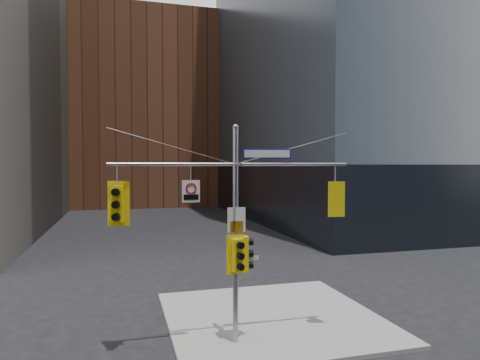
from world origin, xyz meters
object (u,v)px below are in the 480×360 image
signal_assembly (236,213)px  regulatory_sign_arm (191,191)px  traffic_light_east_arm (335,199)px  traffic_light_west_arm (117,204)px  traffic_light_pole_front (238,255)px  traffic_light_pole_side (245,254)px  street_sign_blade (267,154)px

signal_assembly → regulatory_sign_arm: signal_assembly is taller
signal_assembly → traffic_light_east_arm: bearing=0.0°
traffic_light_west_arm → traffic_light_pole_front: traffic_light_west_arm is taller
traffic_light_pole_side → traffic_light_pole_front: bearing=134.4°
traffic_light_pole_front → street_sign_blade: 3.45m
signal_assembly → traffic_light_pole_side: bearing=0.5°
traffic_light_west_arm → traffic_light_east_arm: size_ratio=1.13×
signal_assembly → street_sign_blade: size_ratio=4.91×
regulatory_sign_arm → traffic_light_east_arm: bearing=3.5°
signal_assembly → traffic_light_pole_side: size_ratio=6.95×
traffic_light_east_arm → traffic_light_pole_front: traffic_light_east_arm is taller
traffic_light_pole_side → regulatory_sign_arm: 2.77m
traffic_light_west_arm → regulatory_sign_arm: 2.27m
traffic_light_pole_side → regulatory_sign_arm: size_ratio=1.63×
traffic_light_east_arm → street_sign_blade: 2.95m
traffic_light_east_arm → regulatory_sign_arm: 5.07m
signal_assembly → traffic_light_west_arm: bearing=179.8°
traffic_light_east_arm → traffic_light_pole_side: 3.70m
traffic_light_east_arm → signal_assembly: bearing=11.5°
street_sign_blade → traffic_light_east_arm: bearing=5.4°
signal_assembly → street_sign_blade: (1.08, 0.00, 1.93)m
signal_assembly → regulatory_sign_arm: (-1.46, -0.02, 0.76)m
traffic_light_pole_front → street_sign_blade: street_sign_blade is taller
traffic_light_east_arm → regulatory_sign_arm: size_ratio=1.73×
traffic_light_west_arm → signal_assembly: bearing=11.5°
signal_assembly → traffic_light_pole_front: size_ratio=6.21×
signal_assembly → traffic_light_pole_side: 1.40m
street_sign_blade → regulatory_sign_arm: (-2.55, -0.02, -1.18)m
traffic_light_west_arm → traffic_light_pole_side: 4.39m
traffic_light_pole_side → regulatory_sign_arm: (-1.79, -0.02, 2.11)m
traffic_light_pole_side → regulatory_sign_arm: bearing=95.8°
signal_assembly → street_sign_blade: 2.22m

